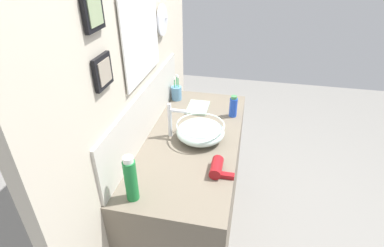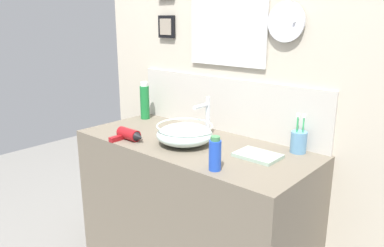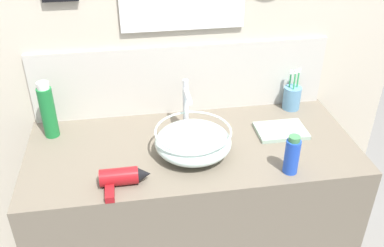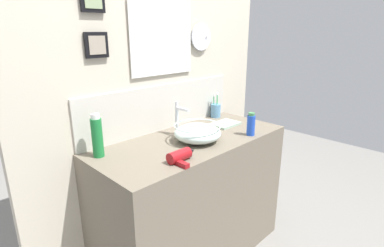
# 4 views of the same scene
# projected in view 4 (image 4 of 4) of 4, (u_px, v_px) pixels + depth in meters

# --- Properties ---
(vanity_counter) EXTENTS (1.26, 0.56, 0.85)m
(vanity_counter) POSITION_uv_depth(u_px,v_px,m) (192.00, 199.00, 1.98)
(vanity_counter) COLOR #6B6051
(vanity_counter) RESTS_ON ground
(back_panel) EXTENTS (1.90, 0.10, 2.57)m
(back_panel) POSITION_uv_depth(u_px,v_px,m) (158.00, 65.00, 1.93)
(back_panel) COLOR beige
(back_panel) RESTS_ON ground
(glass_bowl_sink) EXTENTS (0.28, 0.28, 0.10)m
(glass_bowl_sink) POSITION_uv_depth(u_px,v_px,m) (198.00, 133.00, 1.80)
(glass_bowl_sink) COLOR silver
(glass_bowl_sink) RESTS_ON vanity_counter
(faucet) EXTENTS (0.02, 0.12, 0.22)m
(faucet) POSITION_uv_depth(u_px,v_px,m) (178.00, 116.00, 1.89)
(faucet) COLOR silver
(faucet) RESTS_ON vanity_counter
(hair_drier) EXTENTS (0.17, 0.13, 0.06)m
(hair_drier) POSITION_uv_depth(u_px,v_px,m) (182.00, 156.00, 1.53)
(hair_drier) COLOR maroon
(hair_drier) RESTS_ON vanity_counter
(toothbrush_cup) EXTENTS (0.08, 0.08, 0.19)m
(toothbrush_cup) POSITION_uv_depth(u_px,v_px,m) (216.00, 110.00, 2.31)
(toothbrush_cup) COLOR #598CB2
(toothbrush_cup) RESTS_ON vanity_counter
(soap_dispenser) EXTENTS (0.05, 0.05, 0.15)m
(soap_dispenser) POSITION_uv_depth(u_px,v_px,m) (251.00, 125.00, 1.90)
(soap_dispenser) COLOR blue
(soap_dispenser) RESTS_ON vanity_counter
(shampoo_bottle) EXTENTS (0.06, 0.06, 0.23)m
(shampoo_bottle) POSITION_uv_depth(u_px,v_px,m) (97.00, 136.00, 1.56)
(shampoo_bottle) COLOR #197233
(shampoo_bottle) RESTS_ON vanity_counter
(hand_towel) EXTENTS (0.20, 0.14, 0.02)m
(hand_towel) POSITION_uv_depth(u_px,v_px,m) (225.00, 124.00, 2.12)
(hand_towel) COLOR #99B29E
(hand_towel) RESTS_ON vanity_counter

